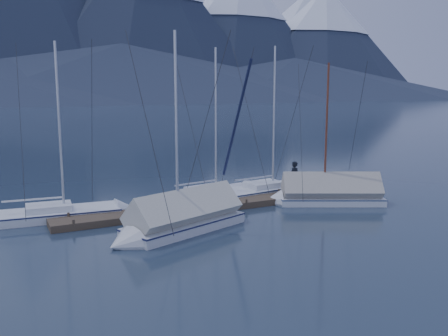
{
  "coord_description": "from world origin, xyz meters",
  "views": [
    {
      "loc": [
        -11.31,
        -20.28,
        6.3
      ],
      "look_at": [
        0.0,
        2.0,
        2.2
      ],
      "focal_mm": 38.0,
      "sensor_mm": 36.0,
      "label": 1
    }
  ],
  "objects": [
    {
      "name": "person",
      "position": [
        4.77,
        2.19,
        1.27
      ],
      "size": [
        0.48,
        0.7,
        1.87
      ],
      "primitive_type": "imported",
      "rotation": [
        0.0,
        0.0,
        1.62
      ],
      "color": "black",
      "rests_on": "dock"
    },
    {
      "name": "mooring_posts",
      "position": [
        -0.5,
        2.0,
        0.35
      ],
      "size": [
        15.12,
        1.52,
        0.35
      ],
      "color": "#382D23",
      "rests_on": "ground"
    },
    {
      "name": "ground",
      "position": [
        0.0,
        0.0,
        0.0
      ],
      "size": [
        1000.0,
        1000.0,
        0.0
      ],
      "primitive_type": "plane",
      "color": "#152131",
      "rests_on": "ground"
    },
    {
      "name": "sailboat_covered_near",
      "position": [
        5.43,
        0.51,
        0.43
      ],
      "size": [
        6.84,
        4.8,
        8.64
      ],
      "color": "silver",
      "rests_on": "ground"
    },
    {
      "name": "dock",
      "position": [
        0.0,
        2.0,
        0.11
      ],
      "size": [
        18.0,
        1.5,
        0.54
      ],
      "color": "#382D23",
      "rests_on": "ground"
    },
    {
      "name": "sailboat_open_mid",
      "position": [
        1.18,
        4.48,
        0.17
      ],
      "size": [
        7.48,
        3.43,
        9.57
      ],
      "color": "silver",
      "rests_on": "ground"
    },
    {
      "name": "sailboat_open_left",
      "position": [
        -7.54,
        3.75,
        0.17
      ],
      "size": [
        7.32,
        3.07,
        9.47
      ],
      "color": "silver",
      "rests_on": "ground"
    },
    {
      "name": "sailboat_open_right",
      "position": [
        4.93,
        4.09,
        0.17
      ],
      "size": [
        7.62,
        3.34,
        9.79
      ],
      "color": "silver",
      "rests_on": "ground"
    },
    {
      "name": "sailboat_covered_far",
      "position": [
        -3.98,
        -1.05,
        0.47
      ],
      "size": [
        7.2,
        4.21,
        9.68
      ],
      "color": "silver",
      "rests_on": "ground"
    }
  ]
}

